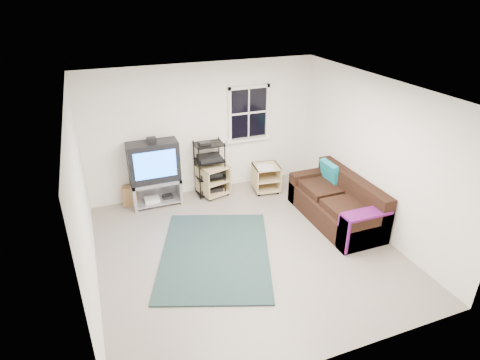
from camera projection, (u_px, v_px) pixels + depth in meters
name	position (u px, v px, depth m)	size (l,w,h in m)	color
room	(249.00, 117.00, 8.07)	(4.60, 4.62, 4.60)	gray
tv_unit	(154.00, 168.00, 7.56)	(0.93, 0.47, 1.37)	#929299
av_rack	(210.00, 172.00, 8.05)	(0.56, 0.41, 1.13)	black
side_table_left	(212.00, 179.00, 8.12)	(0.65, 0.65, 0.62)	tan
side_table_right	(265.00, 176.00, 8.25)	(0.57, 0.57, 0.59)	tan
sofa	(338.00, 204.00, 7.20)	(0.88, 1.99, 0.91)	black
shag_rug	(215.00, 253.00, 6.40)	(1.69, 2.33, 0.03)	black
paper_bag	(130.00, 196.00, 7.74)	(0.28, 0.18, 0.39)	#A17748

